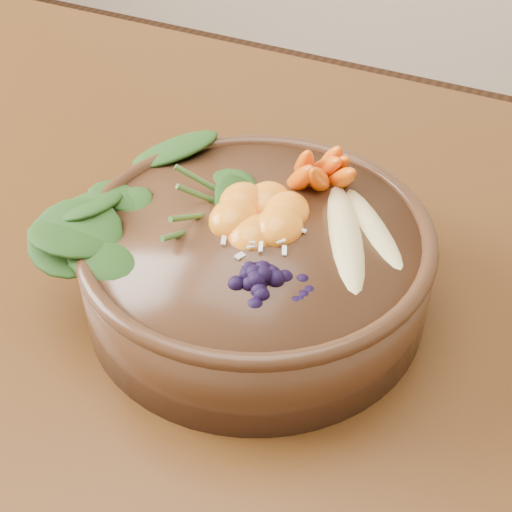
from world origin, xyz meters
TOP-DOWN VIEW (x-y plane):
  - dining_table at (0.00, 0.00)m, footprint 1.60×0.90m
  - stoneware_bowl at (0.22, 0.05)m, footprint 0.33×0.33m
  - kale_heap at (0.17, 0.08)m, footprint 0.21×0.20m
  - carrot_cluster at (0.24, 0.13)m, footprint 0.07×0.07m
  - banana_halves at (0.29, 0.08)m, footprint 0.11×0.14m
  - mandarin_cluster at (0.22, 0.06)m, footprint 0.10×0.10m
  - blueberry_pile at (0.24, 0.00)m, footprint 0.14×0.12m
  - coconut_flakes at (0.23, 0.04)m, footprint 0.10×0.09m

SIDE VIEW (x-z plane):
  - dining_table at x=0.00m, z-range 0.28..1.03m
  - stoneware_bowl at x=0.22m, z-range 0.75..0.82m
  - coconut_flakes at x=0.23m, z-range 0.82..0.82m
  - banana_halves at x=0.29m, z-range 0.82..0.84m
  - mandarin_cluster at x=0.22m, z-range 0.82..0.84m
  - blueberry_pile at x=0.24m, z-range 0.82..0.85m
  - kale_heap at x=0.17m, z-range 0.82..0.85m
  - carrot_cluster at x=0.24m, z-range 0.82..0.89m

